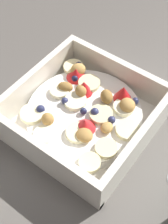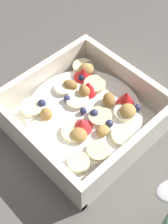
% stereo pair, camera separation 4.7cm
% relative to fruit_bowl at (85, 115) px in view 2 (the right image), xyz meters
% --- Properties ---
extents(ground_plane, '(2.40, 2.40, 0.00)m').
position_rel_fruit_bowl_xyz_m(ground_plane, '(0.01, 0.02, -0.02)').
color(ground_plane, '#56514C').
extents(fruit_bowl, '(0.19, 0.19, 0.06)m').
position_rel_fruit_bowl_xyz_m(fruit_bowl, '(0.00, 0.00, 0.00)').
color(fruit_bowl, white).
rests_on(fruit_bowl, ground).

